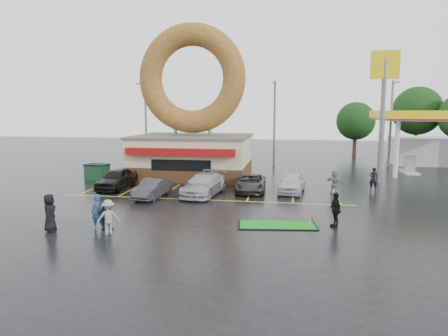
% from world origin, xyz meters
% --- Properties ---
extents(ground, '(120.00, 120.00, 0.00)m').
position_xyz_m(ground, '(0.00, 0.00, 0.00)').
color(ground, black).
rests_on(ground, ground).
extents(donut_shop, '(10.20, 8.70, 13.50)m').
position_xyz_m(donut_shop, '(-3.00, 12.97, 4.46)').
color(donut_shop, '#472B19').
rests_on(donut_shop, ground).
extents(gas_station, '(12.30, 13.65, 5.90)m').
position_xyz_m(gas_station, '(20.00, 20.94, 3.70)').
color(gas_station, silver).
rests_on(gas_station, ground).
extents(shell_sign, '(2.20, 0.36, 10.60)m').
position_xyz_m(shell_sign, '(13.00, 12.00, 7.38)').
color(shell_sign, slate).
rests_on(shell_sign, ground).
extents(streetlight_left, '(0.40, 2.21, 9.00)m').
position_xyz_m(streetlight_left, '(-10.00, 19.92, 4.78)').
color(streetlight_left, slate).
rests_on(streetlight_left, ground).
extents(streetlight_mid, '(0.40, 2.21, 9.00)m').
position_xyz_m(streetlight_mid, '(4.00, 20.92, 4.78)').
color(streetlight_mid, slate).
rests_on(streetlight_mid, ground).
extents(streetlight_right, '(0.40, 2.21, 9.00)m').
position_xyz_m(streetlight_right, '(16.00, 21.92, 4.78)').
color(streetlight_right, slate).
rests_on(streetlight_right, ground).
extents(tree_far_c, '(6.30, 6.30, 9.00)m').
position_xyz_m(tree_far_c, '(22.00, 34.00, 5.84)').
color(tree_far_c, '#332114').
rests_on(tree_far_c, ground).
extents(tree_far_d, '(4.90, 4.90, 7.00)m').
position_xyz_m(tree_far_d, '(14.00, 32.00, 4.53)').
color(tree_far_d, '#332114').
rests_on(tree_far_d, ground).
extents(car_black, '(1.94, 4.60, 1.55)m').
position_xyz_m(car_black, '(-7.21, 6.04, 0.78)').
color(car_black, black).
rests_on(car_black, ground).
extents(car_dgrey, '(1.75, 4.01, 1.28)m').
position_xyz_m(car_dgrey, '(-3.48, 3.50, 0.64)').
color(car_dgrey, '#303033').
rests_on(car_dgrey, ground).
extents(car_silver, '(2.80, 5.45, 1.51)m').
position_xyz_m(car_silver, '(-0.20, 4.97, 0.76)').
color(car_silver, '#A7A7AC').
rests_on(car_silver, ground).
extents(car_grey, '(2.25, 4.60, 1.26)m').
position_xyz_m(car_grey, '(2.95, 6.65, 0.63)').
color(car_grey, '#2A2A2C').
rests_on(car_grey, ground).
extents(car_white, '(2.19, 4.30, 1.40)m').
position_xyz_m(car_white, '(5.92, 6.84, 0.70)').
color(car_white, silver).
rests_on(car_white, ground).
extents(person_blue, '(0.76, 0.63, 1.78)m').
position_xyz_m(person_blue, '(-3.66, -3.95, 0.89)').
color(person_blue, navy).
rests_on(person_blue, ground).
extents(person_blackjkt, '(0.85, 0.72, 1.57)m').
position_xyz_m(person_blackjkt, '(-3.26, -3.97, 0.79)').
color(person_blackjkt, black).
rests_on(person_blackjkt, ground).
extents(person_hoodie, '(1.26, 1.02, 1.70)m').
position_xyz_m(person_hoodie, '(-2.78, -4.65, 0.85)').
color(person_hoodie, gray).
rests_on(person_hoodie, ground).
extents(person_bystander, '(0.87, 1.07, 1.88)m').
position_xyz_m(person_bystander, '(-5.85, -4.66, 0.94)').
color(person_bystander, black).
rests_on(person_bystander, ground).
extents(person_cameraman, '(0.76, 1.15, 1.81)m').
position_xyz_m(person_cameraman, '(8.10, -1.57, 0.91)').
color(person_cameraman, black).
rests_on(person_cameraman, ground).
extents(person_walker_near, '(1.54, 1.45, 1.73)m').
position_xyz_m(person_walker_near, '(8.94, 6.89, 0.87)').
color(person_walker_near, gray).
rests_on(person_walker_near, ground).
extents(person_walker_far, '(0.65, 0.43, 1.75)m').
position_xyz_m(person_walker_far, '(11.90, 8.57, 0.87)').
color(person_walker_far, black).
rests_on(person_walker_far, ground).
extents(dumpster, '(2.00, 1.52, 1.30)m').
position_xyz_m(dumpster, '(-10.52, 9.35, 0.65)').
color(dumpster, '#183F24').
rests_on(dumpster, ground).
extents(putting_green, '(4.22, 2.23, 0.51)m').
position_xyz_m(putting_green, '(5.18, -1.84, 0.03)').
color(putting_green, black).
rests_on(putting_green, ground).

